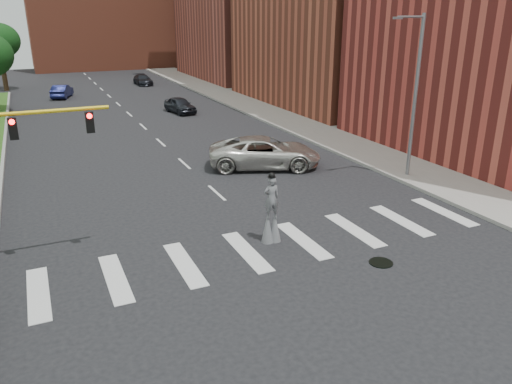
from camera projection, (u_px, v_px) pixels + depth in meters
name	position (u px, v px, depth m)	size (l,w,h in m)	color
ground_plane	(287.00, 256.00, 19.56)	(160.00, 160.00, 0.00)	black
median_curb	(3.00, 156.00, 32.61)	(0.20, 60.00, 0.28)	gray
sidewalk_right	(281.00, 116.00, 45.81)	(5.00, 90.00, 0.18)	gray
manhole	(381.00, 263.00, 19.00)	(0.90, 0.90, 0.04)	black
building_far	(249.00, 5.00, 71.01)	(16.00, 22.00, 20.00)	#984538
building_backdrop	(108.00, 13.00, 85.73)	(26.00, 14.00, 18.00)	#9B4730
streetlight	(414.00, 92.00, 27.27)	(2.05, 0.20, 9.00)	slate
stilt_performer	(271.00, 215.00, 20.41)	(0.84, 0.54, 3.01)	#322314
suv_crossing	(265.00, 152.00, 30.52)	(3.13, 6.78, 1.88)	silver
car_near	(180.00, 105.00, 47.37)	(1.74, 4.32, 1.47)	black
car_mid	(62.00, 91.00, 55.81)	(1.55, 4.43, 1.46)	#151A4A
car_far	(143.00, 80.00, 66.02)	(1.84, 4.53, 1.31)	black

